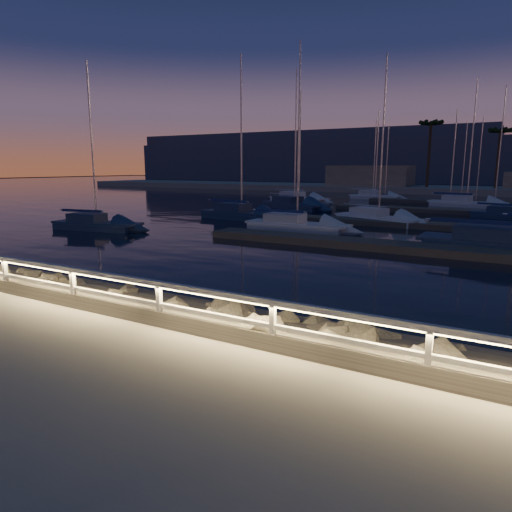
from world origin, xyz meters
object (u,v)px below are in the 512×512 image
at_px(guard_rail, 228,305).
at_px(sailboat_i, 298,198).
at_px(sailboat_j, 293,204).
at_px(sailboat_m, 374,196).
at_px(sailboat_e, 240,213).
at_px(sailboat_f, 376,218).
at_px(sailboat_b, 295,224).
at_px(sailboat_n, 464,203).
at_px(sailboat_c, 510,244).
at_px(sailboat_a, 95,224).

bearing_deg(guard_rail, sailboat_i, 112.73).
xyz_separation_m(sailboat_j, sailboat_m, (3.43, 18.18, -0.03)).
bearing_deg(sailboat_e, sailboat_m, 91.90).
distance_m(sailboat_e, sailboat_j, 11.06).
relative_size(sailboat_i, sailboat_m, 1.14).
bearing_deg(sailboat_f, sailboat_b, -95.92).
bearing_deg(sailboat_n, sailboat_e, -115.51).
bearing_deg(sailboat_m, sailboat_f, -76.75).
height_order(sailboat_c, sailboat_m, sailboat_c).
height_order(sailboat_a, sailboat_n, sailboat_n).
relative_size(sailboat_a, sailboat_n, 0.83).
xyz_separation_m(sailboat_a, sailboat_e, (5.33, 10.48, 0.05)).
xyz_separation_m(sailboat_b, sailboat_i, (-10.42, 23.31, 0.04)).
bearing_deg(sailboat_e, sailboat_c, -9.49).
xyz_separation_m(sailboat_c, sailboat_i, (-23.35, 25.53, -0.00)).
distance_m(sailboat_m, sailboat_n, 13.88).
bearing_deg(sailboat_a, sailboat_i, 77.64).
relative_size(guard_rail, sailboat_f, 3.56).
bearing_deg(sailboat_c, sailboat_m, 117.99).
bearing_deg(sailboat_b, sailboat_n, 72.96).
distance_m(sailboat_e, sailboat_m, 29.41).
bearing_deg(sailboat_f, sailboat_a, -117.56).
distance_m(sailboat_e, sailboat_f, 11.02).
distance_m(sailboat_c, sailboat_e, 20.78).
xyz_separation_m(sailboat_a, sailboat_f, (15.95, 13.39, 0.01)).
bearing_deg(sailboat_m, sailboat_i, -126.44).
height_order(sailboat_b, sailboat_e, sailboat_e).
distance_m(sailboat_j, sailboat_m, 18.50).
bearing_deg(sailboat_a, sailboat_c, 0.63).
height_order(sailboat_b, sailboat_c, sailboat_c).
relative_size(sailboat_b, sailboat_j, 0.88).
distance_m(sailboat_b, sailboat_i, 25.53).
xyz_separation_m(sailboat_e, sailboat_n, (15.04, 22.10, -0.02)).
bearing_deg(sailboat_j, sailboat_a, -81.30).
bearing_deg(sailboat_n, sailboat_b, -98.62).
xyz_separation_m(sailboat_c, sailboat_j, (-20.12, 17.31, -0.01)).
distance_m(sailboat_c, sailboat_j, 26.54).
relative_size(sailboat_a, sailboat_m, 0.97).
bearing_deg(guard_rail, sailboat_c, 74.53).
relative_size(guard_rail, sailboat_a, 3.95).
bearing_deg(sailboat_i, sailboat_n, 19.79).
height_order(sailboat_f, sailboat_j, sailboat_j).
bearing_deg(sailboat_j, sailboat_f, -14.88).
bearing_deg(sailboat_n, sailboat_a, -113.29).
height_order(sailboat_f, sailboat_i, sailboat_i).
bearing_deg(sailboat_f, sailboat_j, 165.70).
height_order(guard_rail, sailboat_a, sailboat_a).
xyz_separation_m(sailboat_i, sailboat_n, (18.58, 2.82, -0.02)).
bearing_deg(guard_rail, sailboat_f, 98.64).
distance_m(sailboat_c, sailboat_n, 28.75).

